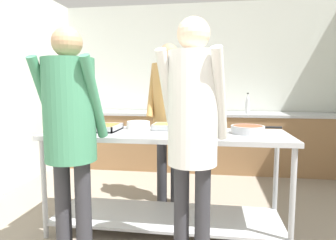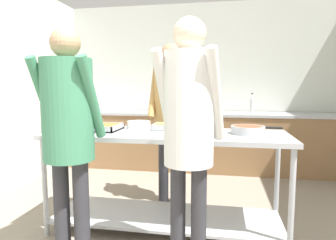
# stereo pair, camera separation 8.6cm
# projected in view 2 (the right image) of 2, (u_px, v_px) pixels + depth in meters

# --- Properties ---
(wall_rear) EXTENTS (4.57, 0.06, 2.65)m
(wall_rear) POSITION_uv_depth(u_px,v_px,m) (200.00, 85.00, 4.99)
(wall_rear) COLOR silver
(wall_rear) RESTS_ON ground_plane
(back_counter) EXTENTS (4.41, 0.65, 0.90)m
(back_counter) POSITION_uv_depth(u_px,v_px,m) (198.00, 141.00, 4.73)
(back_counter) COLOR olive
(back_counter) RESTS_ON ground_plane
(serving_counter) EXTENTS (2.12, 0.71, 0.90)m
(serving_counter) POSITION_uv_depth(u_px,v_px,m) (166.00, 164.00, 2.69)
(serving_counter) COLOR #ADAFB5
(serving_counter) RESTS_ON ground_plane
(serving_tray_roast) EXTENTS (0.47, 0.34, 0.05)m
(serving_tray_roast) POSITION_uv_depth(u_px,v_px,m) (95.00, 127.00, 2.81)
(serving_tray_roast) COLOR #ADAFB5
(serving_tray_roast) RESTS_ON serving_counter
(plate_stack) EXTENTS (0.23, 0.23, 0.07)m
(plate_stack) POSITION_uv_depth(u_px,v_px,m) (139.00, 125.00, 2.90)
(plate_stack) COLOR white
(plate_stack) RESTS_ON serving_counter
(serving_tray_vegetables) EXTENTS (0.36, 0.26, 0.05)m
(serving_tray_vegetables) POSITION_uv_depth(u_px,v_px,m) (173.00, 127.00, 2.83)
(serving_tray_vegetables) COLOR #ADAFB5
(serving_tray_vegetables) RESTS_ON serving_counter
(broccoli_bowl) EXTENTS (0.21, 0.21, 0.10)m
(broccoli_bowl) POSITION_uv_depth(u_px,v_px,m) (206.00, 129.00, 2.59)
(broccoli_bowl) COLOR #B2B2B7
(broccoli_bowl) RESTS_ON serving_counter
(sauce_pan) EXTENTS (0.43, 0.29, 0.07)m
(sauce_pan) POSITION_uv_depth(u_px,v_px,m) (248.00, 130.00, 2.57)
(sauce_pan) COLOR #ADAFB5
(sauce_pan) RESTS_ON serving_counter
(guest_serving_left) EXTENTS (0.47, 0.36, 1.71)m
(guest_serving_left) POSITION_uv_depth(u_px,v_px,m) (68.00, 121.00, 2.13)
(guest_serving_left) COLOR #2D2D33
(guest_serving_left) RESTS_ON ground_plane
(guest_serving_right) EXTENTS (0.47, 0.40, 1.74)m
(guest_serving_right) POSITION_uv_depth(u_px,v_px,m) (189.00, 120.00, 1.94)
(guest_serving_right) COLOR #2D2D33
(guest_serving_right) RESTS_ON ground_plane
(cook_behind_counter) EXTENTS (0.45, 0.35, 1.76)m
(cook_behind_counter) POSITION_uv_depth(u_px,v_px,m) (170.00, 106.00, 3.27)
(cook_behind_counter) COLOR #2D2D33
(cook_behind_counter) RESTS_ON ground_plane
(water_bottle) EXTENTS (0.06, 0.06, 0.31)m
(water_bottle) POSITION_uv_depth(u_px,v_px,m) (252.00, 104.00, 4.43)
(water_bottle) COLOR silver
(water_bottle) RESTS_ON back_counter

